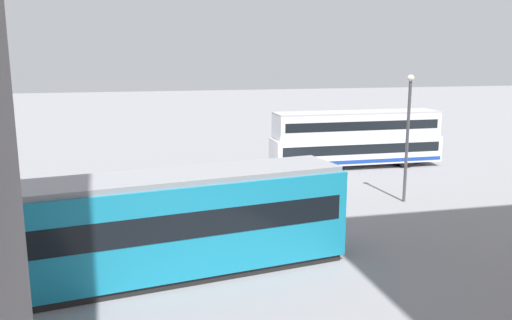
{
  "coord_description": "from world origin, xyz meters",
  "views": [
    {
      "loc": [
        8.86,
        30.78,
        7.7
      ],
      "look_at": [
        2.68,
        4.08,
        2.13
      ],
      "focal_mm": 37.03,
      "sensor_mm": 36.0,
      "label": 1
    }
  ],
  "objects_px": {
    "tram_yellow": "(122,229)",
    "double_decker_bus": "(356,139)",
    "street_lamp": "(408,128)",
    "info_sign": "(185,186)",
    "pedestrian_near_railing": "(201,195)"
  },
  "relations": [
    {
      "from": "street_lamp",
      "to": "pedestrian_near_railing",
      "type": "bearing_deg",
      "value": -0.47
    },
    {
      "from": "street_lamp",
      "to": "info_sign",
      "type": "bearing_deg",
      "value": 5.58
    },
    {
      "from": "tram_yellow",
      "to": "pedestrian_near_railing",
      "type": "bearing_deg",
      "value": -116.58
    },
    {
      "from": "double_decker_bus",
      "to": "street_lamp",
      "type": "xyz_separation_m",
      "value": [
        1.02,
        8.71,
        1.94
      ]
    },
    {
      "from": "tram_yellow",
      "to": "street_lamp",
      "type": "height_order",
      "value": "street_lamp"
    },
    {
      "from": "info_sign",
      "to": "street_lamp",
      "type": "height_order",
      "value": "street_lamp"
    },
    {
      "from": "pedestrian_near_railing",
      "to": "info_sign",
      "type": "relative_size",
      "value": 0.69
    },
    {
      "from": "pedestrian_near_railing",
      "to": "street_lamp",
      "type": "xyz_separation_m",
      "value": [
        -10.73,
        0.09,
        2.88
      ]
    },
    {
      "from": "tram_yellow",
      "to": "info_sign",
      "type": "height_order",
      "value": "tram_yellow"
    },
    {
      "from": "double_decker_bus",
      "to": "street_lamp",
      "type": "bearing_deg",
      "value": 83.29
    },
    {
      "from": "double_decker_bus",
      "to": "pedestrian_near_railing",
      "type": "xyz_separation_m",
      "value": [
        11.76,
        8.62,
        -0.94
      ]
    },
    {
      "from": "tram_yellow",
      "to": "pedestrian_near_railing",
      "type": "xyz_separation_m",
      "value": [
        -3.53,
        -7.05,
        -0.87
      ]
    },
    {
      "from": "tram_yellow",
      "to": "pedestrian_near_railing",
      "type": "height_order",
      "value": "tram_yellow"
    },
    {
      "from": "tram_yellow",
      "to": "double_decker_bus",
      "type": "bearing_deg",
      "value": -134.29
    },
    {
      "from": "tram_yellow",
      "to": "street_lamp",
      "type": "xyz_separation_m",
      "value": [
        -14.26,
        -6.96,
        2.01
      ]
    }
  ]
}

